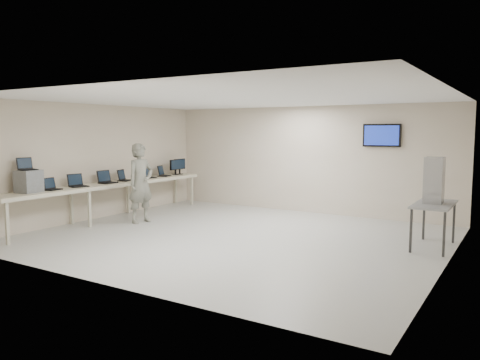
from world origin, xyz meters
The scene contains 15 objects.
room centered at (0.03, 0.06, 1.41)m, with size 8.01×7.01×2.81m.
workbench centered at (-3.59, 0.00, 0.83)m, with size 0.76×6.00×0.90m.
equipment_box centered at (-3.65, -2.13, 1.13)m, with size 0.39×0.44×0.46m, color slate.
laptop_on_box centered at (-3.70, -2.13, 1.42)m, with size 0.33×0.37×0.26m.
laptop_0 centered at (-3.62, -1.62, 0.97)m, with size 0.33×0.37×0.26m.
laptop_1 centered at (-3.61, -0.96, 0.97)m, with size 0.38×0.42×0.29m.
laptop_2 centered at (-3.62, -0.09, 0.98)m, with size 0.35×0.41×0.31m.
laptop_3 centered at (-3.66, 0.52, 0.97)m, with size 0.40×0.43×0.28m.
laptop_4 centered at (-3.65, 1.37, 0.97)m, with size 0.34×0.39×0.28m.
laptop_5 centered at (-3.64, 1.99, 0.98)m, with size 0.42×0.44×0.29m.
monitor_near centered at (-3.60, 2.49, 1.16)m, with size 0.20×0.44×0.44m.
monitor_far centered at (-3.60, 2.68, 1.17)m, with size 0.20×0.45×0.45m.
soldier centered at (-2.69, 0.11, 0.93)m, with size 0.68×0.45×1.87m, color slate.
side_table centered at (3.60, 1.18, 0.76)m, with size 0.65×1.39×0.83m.
storage_bins centered at (3.58, 1.18, 1.26)m, with size 0.32×0.36×0.85m.
Camera 1 is at (5.03, -7.93, 2.15)m, focal length 35.00 mm.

